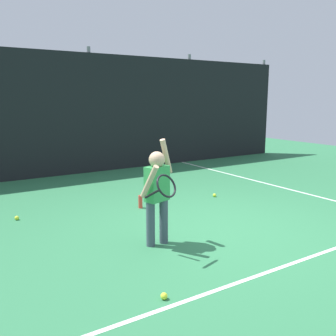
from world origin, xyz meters
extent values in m
plane|color=#2D7247|center=(0.00, 0.00, 0.00)|extent=(20.00, 20.00, 0.00)
cube|color=white|center=(0.00, -1.29, 0.00)|extent=(9.00, 0.05, 0.00)
cube|color=white|center=(2.71, 1.00, 0.00)|extent=(0.05, 9.00, 0.00)
cube|color=black|center=(0.00, 5.00, 1.47)|extent=(12.32, 0.08, 2.93)
cylinder|color=slate|center=(0.00, 5.06, 1.54)|extent=(0.09, 0.09, 3.08)
cylinder|color=slate|center=(3.01, 5.06, 1.54)|extent=(0.09, 0.09, 3.08)
cylinder|color=slate|center=(6.01, 5.06, 1.54)|extent=(0.09, 0.09, 3.08)
cylinder|color=#3F4C59|center=(-1.17, 0.02, 0.29)|extent=(0.11, 0.11, 0.58)
cylinder|color=#3F4C59|center=(-0.98, 0.01, 0.29)|extent=(0.11, 0.11, 0.58)
cube|color=green|center=(-1.07, 0.02, 0.80)|extent=(0.34, 0.25, 0.44)
sphere|color=tan|center=(-1.07, 0.02, 1.10)|extent=(0.20, 0.20, 0.20)
cylinder|color=tan|center=(-0.89, 0.09, 1.12)|extent=(0.22, 0.12, 0.46)
cylinder|color=tan|center=(-1.24, -0.09, 0.87)|extent=(0.14, 0.30, 0.43)
cylinder|color=black|center=(-1.28, -0.23, 0.75)|extent=(0.09, 0.24, 0.15)
torus|color=black|center=(-1.22, -0.44, 0.88)|extent=(0.32, 0.23, 0.26)
cylinder|color=#D83F33|center=(-0.50, 1.55, 0.11)|extent=(0.07, 0.07, 0.22)
sphere|color=#CCE033|center=(1.03, 1.43, 0.03)|extent=(0.07, 0.07, 0.07)
sphere|color=#CCE033|center=(-2.42, 2.00, 0.03)|extent=(0.07, 0.07, 0.07)
sphere|color=#CCE033|center=(-1.70, -1.16, 0.03)|extent=(0.07, 0.07, 0.07)
camera|label=1|loc=(-3.36, -3.85, 1.85)|focal=39.52mm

